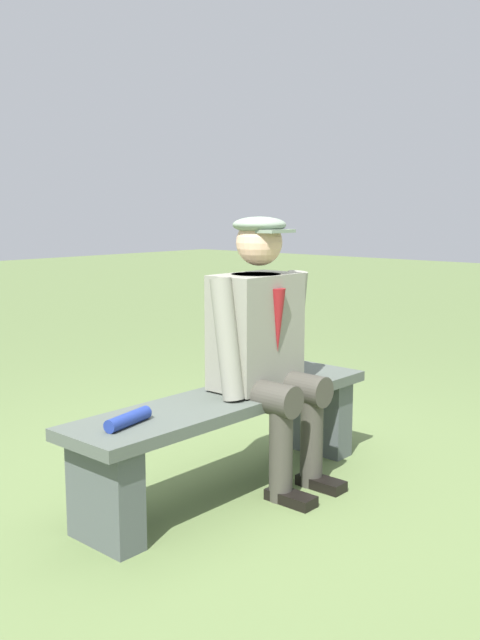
{
  "coord_description": "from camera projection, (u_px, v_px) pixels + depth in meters",
  "views": [
    {
      "loc": [
        2.38,
        2.19,
        1.33
      ],
      "look_at": [
        -0.08,
        0.0,
        0.82
      ],
      "focal_mm": 39.8,
      "sensor_mm": 36.0,
      "label": 1
    }
  ],
  "objects": [
    {
      "name": "bench",
      "position": [
        229.0,
        425.0,
        3.35
      ],
      "size": [
        1.73,
        0.4,
        0.47
      ],
      "color": "#4C554D",
      "rests_on": "ground"
    },
    {
      "name": "seated_man",
      "position": [
        264.0,
        339.0,
        3.39
      ],
      "size": [
        0.6,
        0.57,
        1.3
      ],
      "color": "gray",
      "rests_on": "ground"
    },
    {
      "name": "ground_plane",
      "position": [
        229.0,
        490.0,
        3.4
      ],
      "size": [
        30.0,
        30.0,
        0.0
      ],
      "primitive_type": "plane",
      "color": "#5F7441"
    },
    {
      "name": "rolled_magazine",
      "position": [
        128.0,
        419.0,
        2.85
      ],
      "size": [
        0.25,
        0.1,
        0.06
      ],
      "primitive_type": "cylinder",
      "rotation": [
        0.0,
        1.57,
        0.21
      ],
      "color": "navy",
      "rests_on": "bench"
    }
  ]
}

